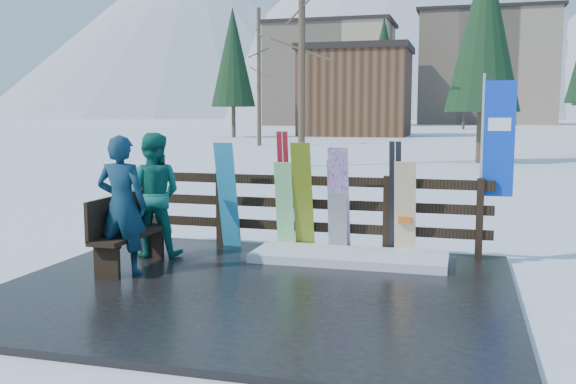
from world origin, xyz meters
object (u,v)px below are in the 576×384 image
(snowboard_5, at_px, (405,210))
(person_front, at_px, (122,205))
(snowboard_1, at_px, (285,207))
(bench, at_px, (125,229))
(snowboard_2, at_px, (303,198))
(snowboard_4, at_px, (337,207))
(rental_flag, at_px, (495,146))
(snowboard_0, at_px, (228,195))
(person_back, at_px, (153,195))
(snowboard_3, at_px, (339,201))

(snowboard_5, distance_m, person_front, 3.87)
(snowboard_5, bearing_deg, snowboard_1, 180.00)
(bench, relative_size, snowboard_5, 1.06)
(snowboard_2, distance_m, person_front, 2.66)
(snowboard_4, xyz_separation_m, rental_flag, (2.16, 0.27, 0.91))
(snowboard_0, bearing_deg, bench, -119.82)
(snowboard_5, bearing_deg, snowboard_0, 180.00)
(snowboard_4, distance_m, snowboard_5, 0.97)
(snowboard_1, relative_size, person_back, 0.76)
(person_back, bearing_deg, rental_flag, -179.67)
(bench, relative_size, person_front, 0.84)
(bench, height_order, rental_flag, rental_flag)
(snowboard_1, height_order, snowboard_2, snowboard_2)
(bench, height_order, snowboard_4, snowboard_4)
(bench, xyz_separation_m, snowboard_1, (1.78, 1.53, 0.16))
(snowboard_1, height_order, snowboard_5, snowboard_5)
(snowboard_5, bearing_deg, person_back, -167.42)
(snowboard_2, relative_size, snowboard_3, 1.04)
(snowboard_3, xyz_separation_m, rental_flag, (2.13, 0.27, 0.82))
(snowboard_0, xyz_separation_m, snowboard_1, (0.90, 0.00, -0.14))
(snowboard_0, bearing_deg, snowboard_3, 0.00)
(snowboard_2, height_order, snowboard_4, snowboard_2)
(bench, bearing_deg, snowboard_3, 30.42)
(snowboard_0, xyz_separation_m, snowboard_2, (1.18, -0.00, 0.01))
(snowboard_5, height_order, rental_flag, rental_flag)
(snowboard_1, xyz_separation_m, snowboard_5, (1.77, 0.00, 0.02))
(snowboard_5, xyz_separation_m, rental_flag, (1.19, 0.27, 0.91))
(snowboard_3, distance_m, snowboard_4, 0.10)
(person_front, bearing_deg, rental_flag, -160.11)
(snowboard_0, distance_m, person_front, 2.00)
(snowboard_1, bearing_deg, snowboard_5, 0.00)
(snowboard_1, distance_m, snowboard_3, 0.83)
(person_back, bearing_deg, bench, 75.74)
(person_front, relative_size, person_back, 1.00)
(rental_flag, bearing_deg, person_back, -167.36)
(bench, height_order, person_front, person_front)
(bench, relative_size, snowboard_1, 1.10)
(bench, bearing_deg, snowboard_2, 36.61)
(snowboard_4, height_order, person_back, person_back)
(bench, relative_size, person_back, 0.84)
(snowboard_5, xyz_separation_m, person_front, (-3.39, -1.86, 0.20))
(snowboard_0, bearing_deg, snowboard_1, 0.00)
(snowboard_2, height_order, rental_flag, rental_flag)
(bench, xyz_separation_m, person_front, (0.15, -0.33, 0.38))
(snowboard_3, height_order, person_front, person_front)
(snowboard_5, xyz_separation_m, person_back, (-3.52, -0.79, 0.20))
(rental_flag, relative_size, person_front, 1.46)
(person_front, bearing_deg, snowboard_5, -156.31)
(snowboard_3, height_order, person_back, person_back)
(bench, distance_m, person_front, 0.52)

